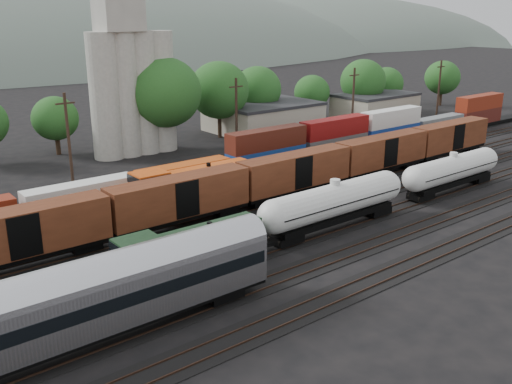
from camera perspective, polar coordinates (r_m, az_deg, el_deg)
ground at (r=58.14m, az=1.60°, el=-3.20°), size 600.00×600.00×0.00m
tracks at (r=58.12m, az=1.60°, el=-3.15°), size 180.00×33.20×0.20m
green_locomotive at (r=46.09m, az=-7.42°, el=-5.90°), size 15.50×2.74×4.10m
tank_car_a at (r=56.18m, az=7.83°, el=-0.99°), size 18.58×3.33×4.87m
tank_car_b at (r=71.60m, az=19.02°, el=2.10°), size 17.29×3.10×4.53m
passenger_coach at (r=37.71m, az=-16.02°, el=-10.01°), size 25.83×3.19×5.87m
orange_locomotive at (r=62.87m, az=-7.00°, el=0.72°), size 17.71×2.95×4.43m
boxcar_string at (r=53.41m, az=-14.69°, el=-2.14°), size 122.80×2.90×4.20m
container_wall at (r=67.00m, az=-9.27°, el=1.73°), size 163.86×2.60×5.80m
grain_silo at (r=86.98m, az=-12.37°, el=10.99°), size 13.40×5.00×29.00m
industrial_sheds at (r=89.20m, az=-9.87°, el=5.63°), size 119.38×17.26×5.10m
tree_band at (r=83.58m, az=-20.37°, el=7.53°), size 169.67×21.19×14.25m
utility_poles at (r=73.96m, az=-9.48°, el=6.10°), size 122.20×0.36×12.00m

